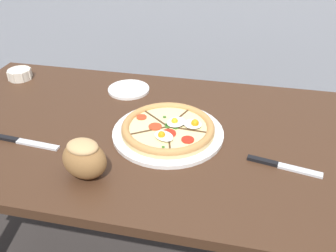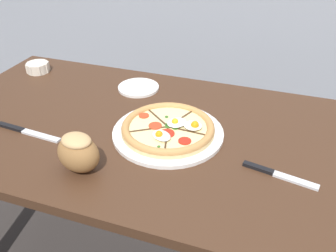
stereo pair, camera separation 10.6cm
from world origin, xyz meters
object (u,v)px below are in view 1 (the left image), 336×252
object	(u,v)px
dining_table	(172,157)
side_saucer	(129,89)
ramekin_bowl	(20,74)
knife_spare	(283,166)
bread_piece_near	(84,158)
pizza	(168,129)
knife_main	(22,141)

from	to	relation	value
dining_table	side_saucer	distance (m)	0.33
ramekin_bowl	knife_spare	size ratio (longest dim) A/B	0.48
bread_piece_near	side_saucer	size ratio (longest dim) A/B	0.87
ramekin_bowl	knife_spare	bearing A→B (deg)	-19.48
side_saucer	knife_spare	bearing A→B (deg)	-32.41
pizza	dining_table	bearing A→B (deg)	60.62
pizza	ramekin_bowl	distance (m)	0.71
ramekin_bowl	knife_spare	xyz separation A→B (m)	(0.99, -0.35, -0.02)
knife_main	pizza	bearing A→B (deg)	22.35
ramekin_bowl	bread_piece_near	xyz separation A→B (m)	(0.49, -0.49, 0.03)
bread_piece_near	knife_spare	xyz separation A→B (m)	(0.50, 0.14, -0.05)
dining_table	knife_main	bearing A→B (deg)	-160.62
bread_piece_near	ramekin_bowl	bearing A→B (deg)	134.94
knife_spare	knife_main	bearing A→B (deg)	-165.64
ramekin_bowl	bread_piece_near	bearing A→B (deg)	-45.06
knife_spare	side_saucer	xyz separation A→B (m)	(-0.54, 0.34, 0.00)
side_saucer	dining_table	bearing A→B (deg)	-48.08
bread_piece_near	pizza	bearing A→B (deg)	54.03
knife_spare	pizza	bearing A→B (deg)	176.07
ramekin_bowl	dining_table	bearing A→B (deg)	-20.34
pizza	bread_piece_near	distance (m)	0.29
side_saucer	ramekin_bowl	bearing A→B (deg)	178.90
dining_table	bread_piece_near	bearing A→B (deg)	-125.59
bread_piece_near	dining_table	bearing A→B (deg)	54.41
ramekin_bowl	side_saucer	xyz separation A→B (m)	(0.45, -0.01, -0.02)
pizza	bread_piece_near	bearing A→B (deg)	-125.97
pizza	side_saucer	size ratio (longest dim) A/B	2.20
ramekin_bowl	bread_piece_near	world-z (taller)	bread_piece_near
dining_table	ramekin_bowl	bearing A→B (deg)	159.66
dining_table	side_saucer	size ratio (longest dim) A/B	10.47
dining_table	side_saucer	bearing A→B (deg)	131.92
pizza	knife_main	bearing A→B (deg)	-162.12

